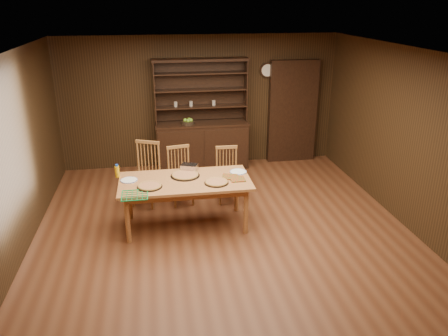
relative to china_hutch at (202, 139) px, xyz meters
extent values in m
plane|color=brown|center=(0.00, -2.75, -0.60)|extent=(6.00, 6.00, 0.00)
plane|color=white|center=(0.00, -2.75, 2.00)|extent=(6.00, 6.00, 0.00)
plane|color=#372311|center=(0.00, 0.25, 0.70)|extent=(5.50, 0.00, 5.50)
plane|color=#372311|center=(0.00, -5.75, 0.70)|extent=(5.50, 0.00, 5.50)
plane|color=#372311|center=(-2.75, -2.75, 0.70)|extent=(0.00, 6.00, 6.00)
plane|color=#372311|center=(2.75, -2.75, 0.70)|extent=(0.00, 6.00, 6.00)
cube|color=black|center=(0.00, -0.01, -0.15)|extent=(1.80, 0.50, 0.90)
cube|color=black|center=(0.00, -0.01, 0.32)|extent=(1.84, 0.52, 0.04)
cube|color=black|center=(0.00, 0.22, 0.95)|extent=(1.80, 0.02, 1.20)
cube|color=black|center=(-0.89, 0.07, 0.95)|extent=(0.02, 0.32, 1.20)
cube|color=black|center=(0.89, 0.07, 0.95)|extent=(0.02, 0.32, 1.20)
cube|color=black|center=(0.00, 0.07, 1.55)|extent=(1.84, 0.34, 0.05)
cylinder|color=#9E9386|center=(-0.50, 0.07, 0.72)|extent=(0.07, 0.07, 0.10)
cylinder|color=#9E9386|center=(-0.20, 0.07, 0.72)|extent=(0.07, 0.07, 0.10)
cube|color=black|center=(1.90, 0.15, 0.45)|extent=(1.00, 0.18, 2.10)
cylinder|color=black|center=(1.35, 0.21, 1.30)|extent=(0.30, 0.04, 0.30)
cylinder|color=white|center=(1.35, 0.18, 1.30)|extent=(0.24, 0.01, 0.24)
cube|color=#C37D43|center=(-0.53, -2.43, 0.13)|extent=(1.92, 0.96, 0.04)
cylinder|color=#C37D43|center=(-1.37, -2.79, -0.24)|extent=(0.07, 0.07, 0.71)
cylinder|color=#C37D43|center=(-1.37, -2.06, -0.24)|extent=(0.07, 0.07, 0.71)
cylinder|color=#C37D43|center=(0.31, -2.79, -0.24)|extent=(0.07, 0.07, 0.71)
cylinder|color=#C37D43|center=(0.31, -2.06, -0.24)|extent=(0.07, 0.07, 0.71)
cube|color=#B0813C|center=(-1.13, -1.58, -0.15)|extent=(0.57, 0.56, 0.04)
cylinder|color=#B0813C|center=(-1.34, -1.65, -0.38)|extent=(0.04, 0.04, 0.43)
cylinder|color=#B0813C|center=(-1.22, -1.37, -0.38)|extent=(0.04, 0.04, 0.43)
cylinder|color=#B0813C|center=(-1.04, -1.79, -0.38)|extent=(0.04, 0.04, 0.43)
cylinder|color=#B0813C|center=(-0.91, -1.50, -0.38)|extent=(0.04, 0.04, 0.43)
cube|color=#B0813C|center=(-1.06, -1.42, 0.45)|extent=(0.40, 0.20, 0.05)
cube|color=#B0813C|center=(-0.54, -1.63, -0.19)|extent=(0.46, 0.45, 0.04)
cylinder|color=#B0813C|center=(-0.66, -1.80, -0.40)|extent=(0.03, 0.03, 0.39)
cylinder|color=#B0813C|center=(-0.71, -1.52, -0.40)|extent=(0.03, 0.03, 0.39)
cylinder|color=#B0813C|center=(-0.36, -1.75, -0.40)|extent=(0.03, 0.03, 0.39)
cylinder|color=#B0813C|center=(-0.41, -1.47, -0.40)|extent=(0.03, 0.03, 0.39)
cube|color=#B0813C|center=(-0.57, -1.47, 0.36)|extent=(0.38, 0.10, 0.05)
cube|color=#B0813C|center=(0.23, -1.68, -0.20)|extent=(0.40, 0.38, 0.04)
cylinder|color=#B0813C|center=(0.08, -1.81, -0.41)|extent=(0.03, 0.03, 0.37)
cylinder|color=#B0813C|center=(0.09, -1.54, -0.41)|extent=(0.03, 0.03, 0.37)
cylinder|color=#B0813C|center=(0.38, -1.82, -0.41)|extent=(0.03, 0.03, 0.37)
cylinder|color=#B0813C|center=(0.38, -1.54, -0.41)|extent=(0.03, 0.03, 0.37)
cube|color=#B0813C|center=(0.24, -1.52, 0.32)|extent=(0.37, 0.05, 0.05)
cylinder|color=black|center=(-1.04, -2.60, 0.16)|extent=(0.36, 0.36, 0.01)
cylinder|color=tan|center=(-1.04, -2.60, 0.17)|extent=(0.33, 0.33, 0.02)
torus|color=#B48540|center=(-1.04, -2.60, 0.17)|extent=(0.34, 0.34, 0.03)
cylinder|color=black|center=(-0.09, -2.61, 0.16)|extent=(0.35, 0.35, 0.01)
cylinder|color=tan|center=(-0.09, -2.61, 0.17)|extent=(0.32, 0.32, 0.02)
torus|color=#B48540|center=(-0.09, -2.61, 0.17)|extent=(0.33, 0.33, 0.03)
cylinder|color=black|center=(-0.52, -2.27, 0.16)|extent=(0.44, 0.44, 0.01)
cylinder|color=tan|center=(-0.52, -2.27, 0.17)|extent=(0.39, 0.39, 0.02)
torus|color=#B48540|center=(-0.52, -2.27, 0.17)|extent=(0.40, 0.40, 0.03)
cylinder|color=white|center=(-1.34, -2.32, 0.16)|extent=(0.25, 0.25, 0.01)
torus|color=navy|center=(-1.34, -2.32, 0.16)|extent=(0.25, 0.25, 0.01)
cylinder|color=white|center=(0.30, -2.25, 0.16)|extent=(0.26, 0.26, 0.01)
torus|color=navy|center=(0.30, -2.25, 0.16)|extent=(0.26, 0.26, 0.01)
cube|color=white|center=(-0.43, -2.05, 0.20)|extent=(0.29, 0.25, 0.10)
cylinder|color=#F3AD0C|center=(-1.51, -2.15, 0.24)|extent=(0.07, 0.07, 0.17)
cylinder|color=#133C9F|center=(-1.51, -2.15, 0.34)|extent=(0.04, 0.04, 0.03)
cube|color=red|center=(0.23, -2.53, 0.16)|extent=(0.22, 0.22, 0.02)
cube|color=red|center=(0.14, -2.43, 0.16)|extent=(0.27, 0.27, 0.02)
cylinder|color=black|center=(-0.28, -0.06, 0.37)|extent=(0.26, 0.26, 0.06)
sphere|color=#7BAA2D|center=(-0.33, -0.06, 0.42)|extent=(0.08, 0.08, 0.08)
sphere|color=#7BAA2D|center=(-0.25, -0.03, 0.42)|extent=(0.08, 0.08, 0.08)
sphere|color=#7BAA2D|center=(-0.28, -0.11, 0.42)|extent=(0.08, 0.08, 0.08)
sphere|color=#7BAA2D|center=(-0.22, -0.08, 0.42)|extent=(0.08, 0.08, 0.08)
camera|label=1|loc=(-0.92, -8.33, 2.64)|focal=35.00mm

